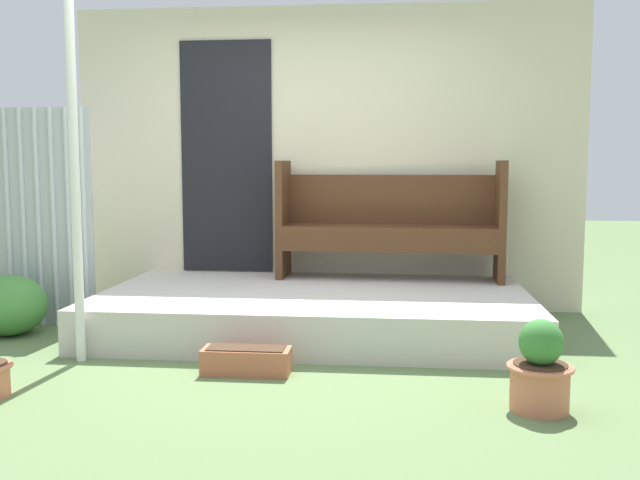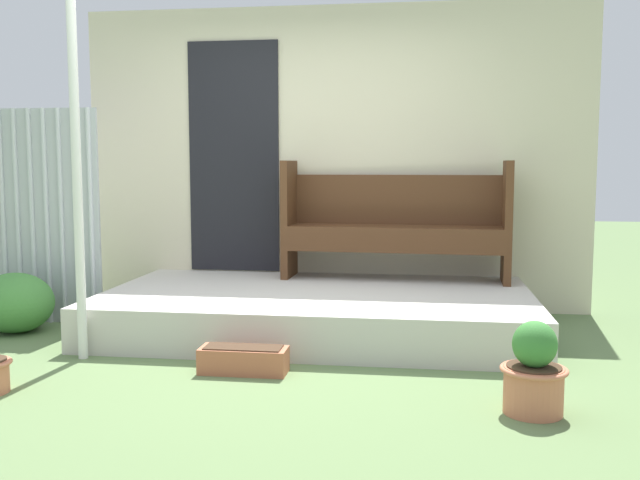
# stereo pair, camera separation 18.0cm
# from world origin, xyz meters

# --- Properties ---
(ground_plane) EXTENTS (24.00, 24.00, 0.00)m
(ground_plane) POSITION_xyz_m (0.00, 0.00, 0.00)
(ground_plane) COLOR #5B7547
(porch_slab) EXTENTS (3.17, 1.80, 0.31)m
(porch_slab) POSITION_xyz_m (0.19, 0.90, 0.15)
(porch_slab) COLOR beige
(porch_slab) RESTS_ON ground_plane
(house_wall) EXTENTS (4.37, 0.08, 2.60)m
(house_wall) POSITION_xyz_m (0.15, 1.83, 1.30)
(house_wall) COLOR beige
(house_wall) RESTS_ON ground_plane
(support_post) EXTENTS (0.06, 0.06, 2.36)m
(support_post) POSITION_xyz_m (-1.22, -0.06, 1.18)
(support_post) COLOR white
(support_post) RESTS_ON ground_plane
(bench) EXTENTS (1.86, 0.48, 0.98)m
(bench) POSITION_xyz_m (0.74, 1.55, 0.81)
(bench) COLOR #4C2D19
(bench) RESTS_ON porch_slab
(flower_pot_middle) EXTENTS (0.34, 0.34, 0.48)m
(flower_pot_middle) POSITION_xyz_m (1.53, -0.71, 0.21)
(flower_pot_middle) COLOR #C67251
(flower_pot_middle) RESTS_ON ground_plane
(planter_box_rect) EXTENTS (0.53, 0.20, 0.16)m
(planter_box_rect) POSITION_xyz_m (-0.10, -0.23, 0.08)
(planter_box_rect) COLOR #B26042
(planter_box_rect) RESTS_ON ground_plane
(shrub_by_fence) EXTENTS (0.58, 0.52, 0.45)m
(shrub_by_fence) POSITION_xyz_m (-2.05, 0.55, 0.23)
(shrub_by_fence) COLOR #478C3D
(shrub_by_fence) RESTS_ON ground_plane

